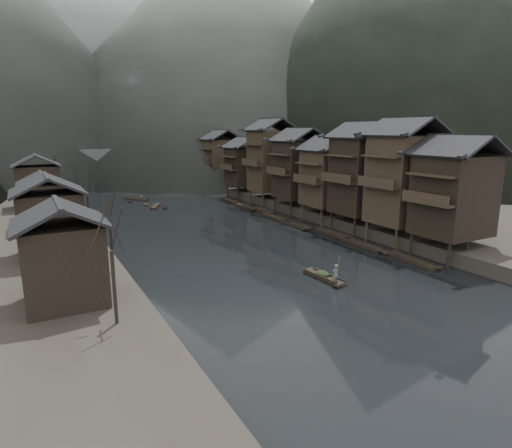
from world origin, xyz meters
TOP-DOWN VIEW (x-y plane):
  - water at (0.00, 0.00)m, footprint 300.00×300.00m
  - right_bank at (35.00, 40.00)m, footprint 40.00×200.00m
  - stilt_houses at (17.28, 18.74)m, footprint 9.00×67.60m
  - left_houses at (-20.50, 20.12)m, footprint 8.10×53.20m
  - bare_trees at (-17.00, 23.10)m, footprint 3.82×72.18m
  - moored_sampans at (11.96, 14.71)m, footprint 3.04×50.40m
  - midriver_boats at (-0.94, 46.95)m, footprint 9.41×23.16m
  - stone_bridge at (-0.00, 72.00)m, footprint 40.00×6.00m
  - hills at (4.20, 170.44)m, footprint 320.00×380.00m
  - hero_sampan at (1.19, -7.09)m, footprint 1.45×5.28m
  - cargo_heap at (1.21, -6.85)m, footprint 1.15×1.51m
  - boatman at (1.05, -8.91)m, footprint 0.66×0.44m
  - bamboo_pole at (1.25, -8.91)m, footprint 1.69×2.30m

SIDE VIEW (x-z plane):
  - water at x=0.00m, z-range 0.00..0.00m
  - moored_sampans at x=11.96m, z-range -0.03..0.44m
  - hero_sampan at x=1.19m, z-range -0.02..0.42m
  - midriver_boats at x=-0.94m, z-range -0.02..0.43m
  - cargo_heap at x=1.21m, z-range 0.44..1.13m
  - right_bank at x=35.00m, z-range 0.00..1.80m
  - boatman at x=1.05m, z-range 0.44..2.23m
  - bamboo_pole at x=1.25m, z-range 2.23..5.91m
  - stone_bridge at x=0.00m, z-range 0.61..9.61m
  - left_houses at x=-20.50m, z-range 1.30..10.02m
  - bare_trees at x=-17.00m, z-range 2.73..10.37m
  - stilt_houses at x=17.28m, z-range 0.95..16.75m
  - hills at x=4.20m, z-range -8.22..125.86m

